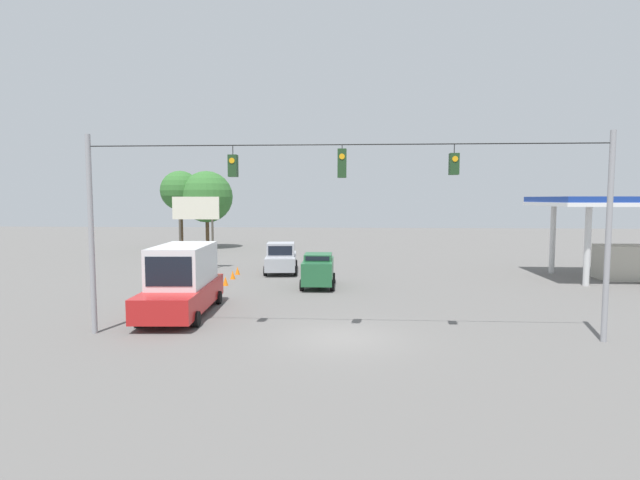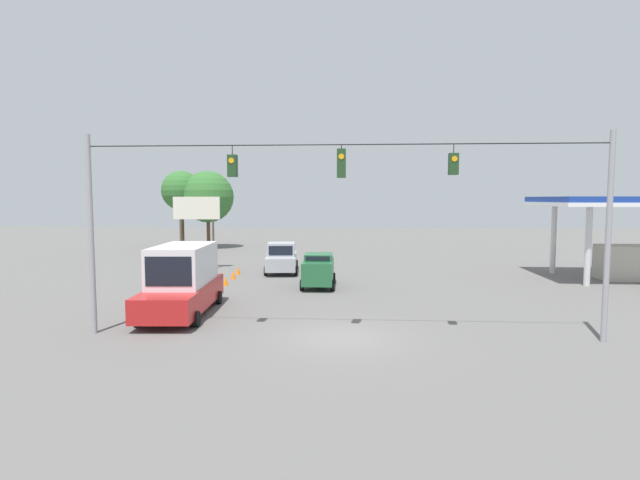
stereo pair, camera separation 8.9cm
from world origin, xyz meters
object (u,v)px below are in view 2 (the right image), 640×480
Objects in this scene: traffic_cone_second at (203,294)px; box_truck_red_parked_shoulder at (182,280)px; traffic_cone_third at (214,287)px; traffic_cone_fourth at (226,281)px; traffic_cone_farthest at (238,270)px; tree_horizon_right at (181,191)px; traffic_cone_nearest at (189,303)px; tree_horizon_left at (208,197)px; traffic_cone_fifth at (233,275)px; pickup_truck_silver_withflow_far at (282,258)px; gas_station at (634,219)px; sedan_green_withflow_mid at (318,270)px; roadside_billboard at (197,216)px; overhead_signal_span at (341,210)px.

box_truck_red_parked_shoulder is at bearing 90.56° from traffic_cone_second.
traffic_cone_third is 1.00× the size of traffic_cone_fourth.
traffic_cone_farthest is 20.99m from tree_horizon_right.
tree_horizon_left is at bearing -75.55° from traffic_cone_nearest.
traffic_cone_fifth is at bearing -90.12° from traffic_cone_second.
tree_horizon_left reaches higher than pickup_truck_silver_withflow_far.
traffic_cone_nearest is at bearing 77.23° from pickup_truck_silver_withflow_far.
sedan_green_withflow_mid is at bearing 10.98° from gas_station.
traffic_cone_nearest is 14.25m from roadside_billboard.
traffic_cone_farthest is 0.07× the size of tree_horizon_right.
traffic_cone_fourth is at bearing -90.86° from box_truck_red_parked_shoulder.
sedan_green_withflow_mid is 20.27m from gas_station.
traffic_cone_farthest is (0.25, -4.29, 0.00)m from traffic_cone_fourth.
gas_station is (-25.48, 0.53, 3.57)m from traffic_cone_farthest.
box_truck_red_parked_shoulder is 12.48× the size of traffic_cone_second.
tree_horizon_left is (14.45, -32.57, 0.59)m from overhead_signal_span.
traffic_cone_fifth is (2.69, 3.14, -0.70)m from pickup_truck_silver_withflow_far.
tree_horizon_right reaches higher than traffic_cone_farthest.
traffic_cone_farthest is 25.74m from gas_station.
traffic_cone_farthest is 0.05× the size of gas_station.
gas_station reaches higher than box_truck_red_parked_shoulder.
traffic_cone_third is 6.38m from traffic_cone_farthest.
overhead_signal_span reaches higher than traffic_cone_fourth.
sedan_green_withflow_mid is at bearing -132.02° from traffic_cone_nearest.
tree_horizon_right is at bearing -65.10° from traffic_cone_fourth.
traffic_cone_fourth is 0.10× the size of roadside_billboard.
tree_horizon_left is (7.26, -26.08, 5.04)m from traffic_cone_second.
traffic_cone_fourth is at bearing -92.94° from traffic_cone_third.
tree_horizon_left is (7.40, -21.92, 5.04)m from traffic_cone_fourth.
sedan_green_withflow_mid is at bearing 179.32° from traffic_cone_fourth.
traffic_cone_farthest is 5.76m from roadside_billboard.
box_truck_red_parked_shoulder is 1.27× the size of pickup_truck_silver_withflow_far.
sedan_green_withflow_mid is 7.26× the size of traffic_cone_fourth.
traffic_cone_second is (7.19, -6.49, -4.45)m from overhead_signal_span.
traffic_cone_third is 0.10× the size of roadside_billboard.
gas_station reaches higher than traffic_cone_fourth.
traffic_cone_third is 0.05× the size of gas_station.
traffic_cone_farthest is at bearing -88.72° from traffic_cone_third.
traffic_cone_second is 8.44m from traffic_cone_farthest.
traffic_cone_third is (5.63, 2.02, -0.74)m from sedan_green_withflow_mid.
roadside_billboard reaches higher than sedan_green_withflow_mid.
sedan_green_withflow_mid is 7.26× the size of traffic_cone_nearest.
tree_horizon_right is (10.06, -29.11, 4.43)m from box_truck_red_parked_shoulder.
tree_horizon_left is at bearing -59.55° from sedan_green_withflow_mid.
gas_station reaches higher than traffic_cone_farthest.
roadside_billboard reaches higher than traffic_cone_fifth.
roadside_billboard reaches higher than gas_station.
traffic_cone_third is (-0.00, -5.12, -1.23)m from box_truck_red_parked_shoulder.
traffic_cone_farthest is (0.11, -8.44, 0.00)m from traffic_cone_second.
box_truck_red_parked_shoulder is at bearing 51.70° from sedan_green_withflow_mid.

